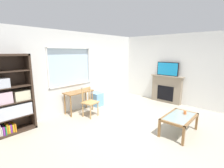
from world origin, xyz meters
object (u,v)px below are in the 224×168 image
object	(u,v)px
bookshelf	(11,99)
sippy_cup	(185,112)
wooden_chair	(89,102)
coffee_table	(179,119)
tv	(168,69)
desk_under_window	(79,95)
plastic_drawer_unit	(97,99)
fireplace	(166,89)

from	to	relation	value
bookshelf	sippy_cup	size ratio (longest dim) A/B	21.53
wooden_chair	coffee_table	distance (m)	2.59
tv	coffee_table	world-z (taller)	tv
bookshelf	tv	bearing A→B (deg)	-20.08
wooden_chair	tv	xyz separation A→B (m)	(2.94, -1.16, 0.86)
desk_under_window	sippy_cup	xyz separation A→B (m)	(1.02, -3.03, -0.10)
coffee_table	plastic_drawer_unit	bearing A→B (deg)	89.33
bookshelf	plastic_drawer_unit	world-z (taller)	bookshelf
plastic_drawer_unit	sippy_cup	world-z (taller)	sippy_cup
fireplace	tv	size ratio (longest dim) A/B	1.52
desk_under_window	tv	bearing A→B (deg)	-29.43
plastic_drawer_unit	wooden_chair	bearing A→B (deg)	-145.31
wooden_chair	coffee_table	bearing A→B (deg)	-72.45
tv	sippy_cup	xyz separation A→B (m)	(-1.94, -1.36, -0.84)
plastic_drawer_unit	sippy_cup	bearing A→B (deg)	-86.47
wooden_chair	tv	distance (m)	3.28
plastic_drawer_unit	fireplace	xyz separation A→B (m)	(2.15, -1.72, 0.29)
fireplace	sippy_cup	distance (m)	2.38
wooden_chair	fireplace	xyz separation A→B (m)	(2.96, -1.16, 0.07)
desk_under_window	wooden_chair	world-z (taller)	wooden_chair
coffee_table	bookshelf	bearing A→B (deg)	131.21
bookshelf	sippy_cup	distance (m)	4.31
tv	fireplace	bearing A→B (deg)	-0.00
wooden_chair	sippy_cup	distance (m)	2.71
plastic_drawer_unit	bookshelf	bearing A→B (deg)	178.75
bookshelf	tv	xyz separation A→B (m)	(4.87, -1.78, 0.47)
fireplace	tv	xyz separation A→B (m)	(-0.02, 0.00, 0.79)
wooden_chair	tv	bearing A→B (deg)	-21.45
plastic_drawer_unit	tv	size ratio (longest dim) A/B	0.59
plastic_drawer_unit	sippy_cup	xyz separation A→B (m)	(0.19, -3.08, 0.25)
fireplace	sippy_cup	size ratio (longest dim) A/B	14.01
tv	desk_under_window	bearing A→B (deg)	150.57
wooden_chair	plastic_drawer_unit	bearing A→B (deg)	34.69
fireplace	coffee_table	xyz separation A→B (m)	(-2.18, -1.31, -0.16)
wooden_chair	fireplace	size ratio (longest dim) A/B	0.71
fireplace	tv	bearing A→B (deg)	180.00
wooden_chair	plastic_drawer_unit	distance (m)	1.02
desk_under_window	plastic_drawer_unit	world-z (taller)	desk_under_window
sippy_cup	tv	bearing A→B (deg)	34.96
desk_under_window	sippy_cup	world-z (taller)	desk_under_window
fireplace	plastic_drawer_unit	bearing A→B (deg)	141.29
coffee_table	wooden_chair	bearing A→B (deg)	107.55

